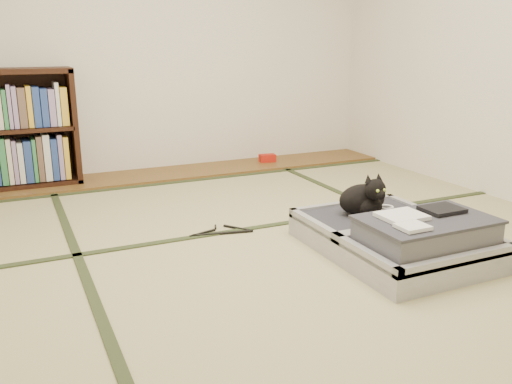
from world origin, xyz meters
name	(u,v)px	position (x,y,z in m)	size (l,w,h in m)	color
floor	(274,252)	(0.00, 0.00, 0.00)	(4.50, 4.50, 0.00)	tan
wood_strip	(172,173)	(0.00, 2.00, 0.01)	(4.00, 0.50, 0.02)	brown
red_item	(267,158)	(0.95, 2.03, 0.06)	(0.15, 0.09, 0.07)	#B1190E
tatami_borders	(239,225)	(0.00, 0.49, 0.00)	(4.00, 4.50, 0.01)	#2D381E
suitcase	(398,237)	(0.59, -0.32, 0.10)	(0.75, 1.01, 0.30)	#A6A6AB
cat	(365,199)	(0.57, -0.03, 0.25)	(0.34, 0.34, 0.27)	black
cable_coil	(385,208)	(0.75, 0.00, 0.16)	(0.10, 0.10, 0.03)	white
hanger	(221,232)	(-0.16, 0.41, 0.01)	(0.38, 0.21, 0.01)	black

